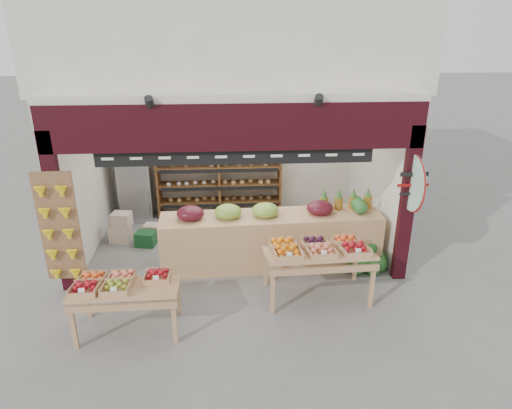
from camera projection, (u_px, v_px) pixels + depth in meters
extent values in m
plane|color=slate|center=(236.00, 253.00, 8.66)|extent=(60.00, 60.00, 0.00)
cube|color=white|center=(233.00, 145.00, 10.21)|extent=(5.76, 0.18, 3.00)
cube|color=white|center=(84.00, 171.00, 8.48)|extent=(0.18, 3.38, 3.00)
cube|color=white|center=(378.00, 165.00, 8.81)|extent=(0.18, 3.38, 3.00)
cube|color=white|center=(233.00, 84.00, 8.06)|extent=(5.76, 3.38, 0.12)
cube|color=white|center=(231.00, 14.00, 8.64)|extent=(6.36, 4.60, 2.40)
cube|color=black|center=(235.00, 127.00, 6.69)|extent=(5.70, 0.14, 0.70)
cube|color=black|center=(58.00, 214.00, 7.03)|extent=(0.22, 0.14, 2.65)
cube|color=black|center=(407.00, 206.00, 7.35)|extent=(0.22, 0.14, 2.65)
cube|color=black|center=(236.00, 156.00, 6.89)|extent=(4.20, 0.05, 0.26)
cylinder|color=white|center=(242.00, 139.00, 6.86)|extent=(0.34, 0.05, 0.34)
cube|color=brown|center=(60.00, 227.00, 7.01)|extent=(0.60, 0.04, 1.80)
cylinder|color=#C0F1D0|center=(412.00, 183.00, 7.11)|extent=(0.04, 0.90, 0.90)
cylinder|color=maroon|center=(413.00, 183.00, 7.09)|extent=(0.01, 0.92, 0.92)
cube|color=brown|center=(159.00, 185.00, 10.05)|extent=(0.05, 0.45, 1.43)
cube|color=brown|center=(219.00, 184.00, 10.13)|extent=(0.05, 0.45, 1.43)
cube|color=brown|center=(279.00, 183.00, 10.21)|extent=(0.05, 0.45, 1.43)
cube|color=brown|center=(220.00, 201.00, 10.28)|extent=(2.68, 0.45, 0.04)
cube|color=brown|center=(219.00, 184.00, 10.13)|extent=(2.68, 0.45, 0.04)
cube|color=brown|center=(219.00, 167.00, 9.98)|extent=(2.68, 0.45, 0.04)
cube|color=brown|center=(218.00, 153.00, 9.86)|extent=(2.68, 0.45, 0.04)
cone|color=olive|center=(168.00, 147.00, 9.74)|extent=(0.32, 0.32, 0.28)
cone|color=olive|center=(202.00, 147.00, 9.78)|extent=(0.32, 0.32, 0.28)
cone|color=olive|center=(235.00, 146.00, 9.83)|extent=(0.32, 0.32, 0.28)
cone|color=olive|center=(268.00, 146.00, 9.87)|extent=(0.32, 0.32, 0.28)
cube|color=#B9BCC0|center=(136.00, 181.00, 9.85)|extent=(0.71, 0.71, 1.75)
cube|color=beige|center=(121.00, 234.00, 9.04)|extent=(0.44, 0.37, 0.33)
cube|color=beige|center=(122.00, 220.00, 8.93)|extent=(0.40, 0.34, 0.28)
cube|color=#144D22|center=(146.00, 239.00, 8.90)|extent=(0.42, 0.35, 0.28)
cube|color=beige|center=(153.00, 230.00, 9.27)|extent=(0.38, 0.32, 0.26)
cube|color=tan|center=(271.00, 240.00, 8.08)|extent=(3.88, 0.92, 0.96)
ellipsoid|color=#59141E|center=(190.00, 213.00, 7.73)|extent=(0.47, 0.43, 0.26)
ellipsoid|color=#8CB23F|center=(228.00, 212.00, 7.79)|extent=(0.47, 0.43, 0.26)
ellipsoid|color=#8CB23F|center=(265.00, 210.00, 7.85)|extent=(0.47, 0.43, 0.26)
ellipsoid|color=#59141E|center=(320.00, 208.00, 7.95)|extent=(0.47, 0.43, 0.26)
cylinder|color=olive|center=(324.00, 204.00, 8.10)|extent=(0.15, 0.15, 0.22)
cylinder|color=olive|center=(338.00, 203.00, 8.13)|extent=(0.15, 0.15, 0.22)
cylinder|color=olive|center=(353.00, 203.00, 8.16)|extent=(0.15, 0.15, 0.22)
cylinder|color=olive|center=(367.00, 202.00, 8.18)|extent=(0.15, 0.15, 0.22)
cube|color=tan|center=(126.00, 289.00, 6.28)|extent=(1.46, 0.83, 0.22)
cube|color=tan|center=(74.00, 330.00, 6.05)|extent=(0.06, 0.06, 0.58)
cube|color=tan|center=(175.00, 325.00, 6.15)|extent=(0.06, 0.06, 0.58)
cube|color=tan|center=(87.00, 300.00, 6.69)|extent=(0.06, 0.06, 0.58)
cube|color=tan|center=(178.00, 296.00, 6.79)|extent=(0.06, 0.06, 0.58)
cube|color=tan|center=(318.00, 253.00, 7.04)|extent=(1.67, 0.98, 0.24)
cube|color=tan|center=(272.00, 294.00, 6.76)|extent=(0.06, 0.06, 0.67)
cube|color=tan|center=(372.00, 288.00, 6.90)|extent=(0.06, 0.06, 0.67)
cube|color=tan|center=(266.00, 267.00, 7.50)|extent=(0.06, 0.06, 0.67)
cube|color=tan|center=(355.00, 262.00, 7.64)|extent=(0.06, 0.06, 0.67)
sphere|color=#17461B|center=(362.00, 264.00, 7.96)|extent=(0.29, 0.29, 0.29)
sphere|color=#17461B|center=(379.00, 264.00, 7.98)|extent=(0.29, 0.29, 0.29)
sphere|color=#17461B|center=(358.00, 256.00, 8.25)|extent=(0.29, 0.29, 0.29)
sphere|color=#17461B|center=(374.00, 255.00, 8.26)|extent=(0.29, 0.29, 0.29)
sphere|color=#17461B|center=(370.00, 247.00, 8.02)|extent=(0.29, 0.29, 0.29)
sphere|color=#17461B|center=(373.00, 267.00, 7.88)|extent=(0.29, 0.29, 0.29)
sphere|color=#17461B|center=(354.00, 260.00, 8.10)|extent=(0.29, 0.29, 0.29)
sphere|color=#17461B|center=(358.00, 243.00, 8.17)|extent=(0.29, 0.29, 0.29)
sphere|color=#17461B|center=(379.00, 259.00, 8.15)|extent=(0.29, 0.29, 0.29)
sphere|color=#17461B|center=(357.00, 267.00, 7.88)|extent=(0.29, 0.29, 0.29)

